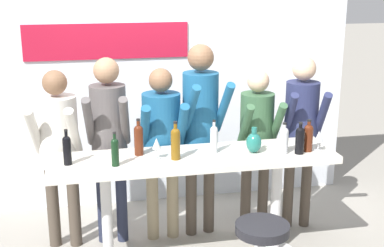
% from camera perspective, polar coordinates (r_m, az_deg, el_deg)
% --- Properties ---
extents(back_wall, '(3.99, 0.12, 2.62)m').
position_cam_1_polar(back_wall, '(5.73, -2.78, 4.35)').
color(back_wall, silver).
rests_on(back_wall, ground_plane).
extents(tasting_table, '(2.39, 0.59, 0.99)m').
position_cam_1_polar(tasting_table, '(4.51, 0.23, -5.22)').
color(tasting_table, silver).
rests_on(tasting_table, ground_plane).
extents(person_far_left, '(0.47, 0.57, 1.65)m').
position_cam_1_polar(person_far_left, '(4.86, -14.05, -1.78)').
color(person_far_left, '#473D33').
rests_on(person_far_left, ground_plane).
extents(person_left, '(0.43, 0.56, 1.75)m').
position_cam_1_polar(person_left, '(4.83, -8.87, -0.67)').
color(person_left, '#23283D').
rests_on(person_left, ground_plane).
extents(person_center_left, '(0.42, 0.52, 1.64)m').
position_cam_1_polar(person_center_left, '(4.87, -3.25, -1.36)').
color(person_center_left, gray).
rests_on(person_center_left, ground_plane).
extents(person_center, '(0.44, 0.58, 1.84)m').
position_cam_1_polar(person_center, '(4.91, 0.95, 0.57)').
color(person_center, '#473D33').
rests_on(person_center, ground_plane).
extents(person_center_right, '(0.39, 0.49, 1.59)m').
position_cam_1_polar(person_center_right, '(5.11, 6.92, -0.95)').
color(person_center_right, '#473D33').
rests_on(person_center_right, ground_plane).
extents(person_right, '(0.43, 0.55, 1.71)m').
position_cam_1_polar(person_right, '(5.18, 11.58, 0.04)').
color(person_right, '#473D33').
rests_on(person_right, ground_plane).
extents(wine_bottle_0, '(0.08, 0.08, 0.27)m').
position_cam_1_polar(wine_bottle_0, '(4.54, 9.77, -1.63)').
color(wine_bottle_0, '#B7BCC1').
rests_on(wine_bottle_0, tasting_table).
extents(wine_bottle_1, '(0.07, 0.07, 0.29)m').
position_cam_1_polar(wine_bottle_1, '(4.32, -13.19, -2.63)').
color(wine_bottle_1, black).
rests_on(wine_bottle_1, tasting_table).
extents(wine_bottle_2, '(0.08, 0.08, 0.32)m').
position_cam_1_polar(wine_bottle_2, '(4.32, -1.77, -1.99)').
color(wine_bottle_2, brown).
rests_on(wine_bottle_2, tasting_table).
extents(wine_bottle_3, '(0.06, 0.06, 0.29)m').
position_cam_1_polar(wine_bottle_3, '(4.49, 2.35, -1.54)').
color(wine_bottle_3, '#B7BCC1').
rests_on(wine_bottle_3, tasting_table).
extents(wine_bottle_4, '(0.08, 0.08, 0.28)m').
position_cam_1_polar(wine_bottle_4, '(4.63, 12.31, -1.36)').
color(wine_bottle_4, '#4C1E0F').
rests_on(wine_bottle_4, tasting_table).
extents(wine_bottle_5, '(0.08, 0.08, 0.31)m').
position_cam_1_polar(wine_bottle_5, '(4.45, -5.71, -1.59)').
color(wine_bottle_5, '#4C1E0F').
rests_on(wine_bottle_5, tasting_table).
extents(wine_bottle_6, '(0.06, 0.06, 0.28)m').
position_cam_1_polar(wine_bottle_6, '(4.23, -8.21, -2.88)').
color(wine_bottle_6, black).
rests_on(wine_bottle_6, tasting_table).
extents(wine_bottle_7, '(0.08, 0.08, 0.27)m').
position_cam_1_polar(wine_bottle_7, '(4.55, 11.43, -1.63)').
color(wine_bottle_7, black).
rests_on(wine_bottle_7, tasting_table).
extents(wine_glass_0, '(0.07, 0.07, 0.18)m').
position_cam_1_polar(wine_glass_0, '(4.65, 13.38, -1.40)').
color(wine_glass_0, silver).
rests_on(wine_glass_0, tasting_table).
extents(wine_glass_1, '(0.07, 0.07, 0.18)m').
position_cam_1_polar(wine_glass_1, '(4.35, -3.81, -2.21)').
color(wine_glass_1, silver).
rests_on(wine_glass_1, tasting_table).
extents(decorative_vase, '(0.13, 0.13, 0.22)m').
position_cam_1_polar(decorative_vase, '(4.53, 6.61, -2.02)').
color(decorative_vase, '#1E665B').
rests_on(decorative_vase, tasting_table).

